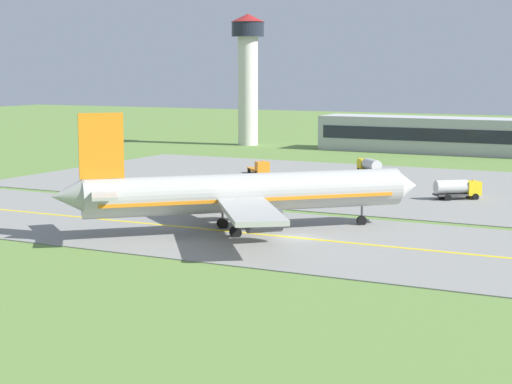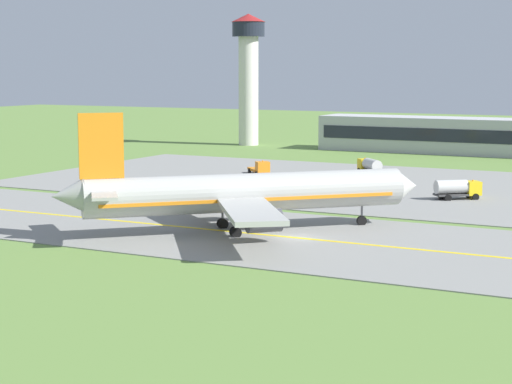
{
  "view_description": "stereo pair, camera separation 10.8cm",
  "coord_description": "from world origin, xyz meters",
  "px_view_note": "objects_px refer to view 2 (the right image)",
  "views": [
    {
      "loc": [
        36.42,
        -79.55,
        16.99
      ],
      "look_at": [
        -6.03,
        2.99,
        4.0
      ],
      "focal_mm": 61.94,
      "sensor_mm": 36.0,
      "label": 1
    },
    {
      "loc": [
        36.52,
        -79.5,
        16.99
      ],
      "look_at": [
        -6.03,
        2.99,
        4.0
      ],
      "focal_mm": 61.94,
      "sensor_mm": 36.0,
      "label": 2
    }
  ],
  "objects_px": {
    "service_truck_fuel": "(260,168)",
    "control_tower": "(248,67)",
    "service_truck_catering": "(458,188)",
    "service_truck_baggage": "(322,188)",
    "service_truck_pushback": "(370,165)",
    "airplane_lead": "(243,193)"
  },
  "relations": [
    {
      "from": "service_truck_catering",
      "to": "control_tower",
      "type": "bearing_deg",
      "value": 135.78
    },
    {
      "from": "service_truck_baggage",
      "to": "service_truck_pushback",
      "type": "xyz_separation_m",
      "value": [
        -2.78,
        26.32,
        0.35
      ]
    },
    {
      "from": "service_truck_fuel",
      "to": "control_tower",
      "type": "bearing_deg",
      "value": 119.67
    },
    {
      "from": "airplane_lead",
      "to": "service_truck_fuel",
      "type": "height_order",
      "value": "airplane_lead"
    },
    {
      "from": "service_truck_fuel",
      "to": "service_truck_pushback",
      "type": "relative_size",
      "value": 1.05
    },
    {
      "from": "airplane_lead",
      "to": "service_truck_pushback",
      "type": "bearing_deg",
      "value": 95.92
    },
    {
      "from": "airplane_lead",
      "to": "control_tower",
      "type": "xyz_separation_m",
      "value": [
        -49.22,
        94.78,
        13.22
      ]
    },
    {
      "from": "service_truck_fuel",
      "to": "control_tower",
      "type": "height_order",
      "value": "control_tower"
    },
    {
      "from": "control_tower",
      "to": "service_truck_catering",
      "type": "bearing_deg",
      "value": -44.22
    },
    {
      "from": "service_truck_baggage",
      "to": "service_truck_fuel",
      "type": "bearing_deg",
      "value": 136.32
    },
    {
      "from": "service_truck_fuel",
      "to": "service_truck_catering",
      "type": "xyz_separation_m",
      "value": [
        34.75,
        -11.52,
        0.35
      ]
    },
    {
      "from": "airplane_lead",
      "to": "service_truck_catering",
      "type": "relative_size",
      "value": 5.29
    },
    {
      "from": "control_tower",
      "to": "airplane_lead",
      "type": "bearing_deg",
      "value": -62.56
    },
    {
      "from": "service_truck_baggage",
      "to": "service_truck_fuel",
      "type": "relative_size",
      "value": 1.06
    },
    {
      "from": "service_truck_baggage",
      "to": "control_tower",
      "type": "relative_size",
      "value": 0.22
    },
    {
      "from": "airplane_lead",
      "to": "service_truck_baggage",
      "type": "xyz_separation_m",
      "value": [
        -2.81,
        27.65,
        -2.95
      ]
    },
    {
      "from": "service_truck_fuel",
      "to": "airplane_lead",
      "type": "bearing_deg",
      "value": -65.16
    },
    {
      "from": "service_truck_fuel",
      "to": "control_tower",
      "type": "xyz_separation_m",
      "value": [
        -28.51,
        50.05,
        16.17
      ]
    },
    {
      "from": "service_truck_baggage",
      "to": "service_truck_fuel",
      "type": "height_order",
      "value": "same"
    },
    {
      "from": "service_truck_baggage",
      "to": "service_truck_catering",
      "type": "relative_size",
      "value": 1.08
    },
    {
      "from": "service_truck_pushback",
      "to": "control_tower",
      "type": "relative_size",
      "value": 0.2
    },
    {
      "from": "service_truck_baggage",
      "to": "control_tower",
      "type": "bearing_deg",
      "value": 124.65
    }
  ]
}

